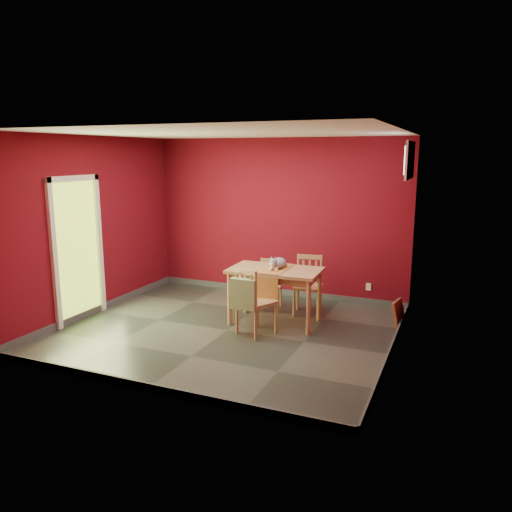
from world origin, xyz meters
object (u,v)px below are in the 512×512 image
at_px(chair_far_left, 270,284).
at_px(chair_near, 254,300).
at_px(picture_frame, 398,313).
at_px(dining_table, 275,276).
at_px(chair_far_right, 308,284).
at_px(tote_bag, 243,294).
at_px(cat, 278,261).

relative_size(chair_far_left, chair_near, 0.84).
height_order(chair_near, picture_frame, chair_near).
height_order(chair_far_left, chair_near, chair_near).
distance_m(dining_table, chair_far_left, 0.77).
relative_size(dining_table, chair_far_right, 1.47).
distance_m(dining_table, tote_bag, 0.79).
bearing_deg(picture_frame, chair_near, -147.90).
xyz_separation_m(tote_bag, cat, (0.19, 0.80, 0.30)).
bearing_deg(chair_far_left, cat, -59.65).
relative_size(chair_far_left, chair_far_right, 0.88).
bearing_deg(chair_far_left, dining_table, -63.08).
distance_m(cat, picture_frame, 1.89).
bearing_deg(tote_bag, chair_far_right, 71.53).
xyz_separation_m(chair_far_left, picture_frame, (2.01, -0.07, -0.22)).
relative_size(chair_near, cat, 2.19).
bearing_deg(chair_near, chair_far_left, 100.72).
bearing_deg(dining_table, chair_far_right, 63.94).
bearing_deg(chair_near, tote_bag, -106.08).
bearing_deg(dining_table, cat, 54.24).
xyz_separation_m(cat, picture_frame, (1.66, 0.52, -0.73)).
bearing_deg(picture_frame, cat, -162.42).
bearing_deg(dining_table, tote_bag, -101.65).
distance_m(chair_far_right, picture_frame, 1.40).
bearing_deg(tote_bag, picture_frame, 35.80).
height_order(chair_near, cat, cat).
distance_m(chair_near, tote_bag, 0.26).
relative_size(chair_far_left, tote_bag, 1.63).
height_order(tote_bag, picture_frame, tote_bag).
distance_m(chair_far_left, cat, 0.86).
height_order(chair_far_left, picture_frame, chair_far_left).
relative_size(dining_table, chair_near, 1.40).
relative_size(chair_near, picture_frame, 2.43).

